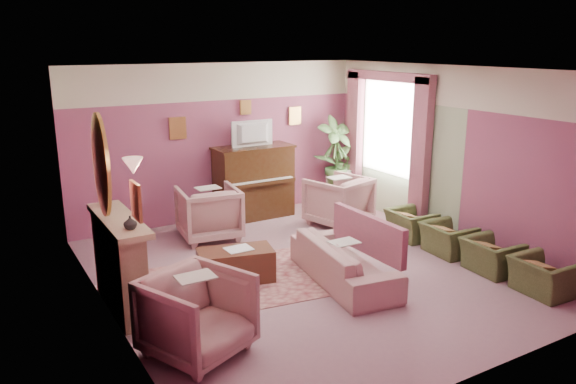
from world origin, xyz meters
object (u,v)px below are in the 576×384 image
coffee_table (236,265)px  sofa (344,254)px  olive_chair_d (411,220)px  piano (254,183)px  side_table (339,186)px  floral_armchair_right (338,198)px  floral_armchair_front (197,311)px  olive_chair_c (448,234)px  television (254,132)px  floral_armchair_left (209,210)px  olive_chair_a (544,271)px  olive_chair_b (492,251)px

coffee_table → sofa: 1.47m
sofa → olive_chair_d: bearing=23.0°
piano → side_table: bearing=-1.2°
floral_armchair_right → floral_armchair_front: size_ratio=1.00×
sofa → olive_chair_c: bearing=0.5°
piano → floral_armchair_front: 4.76m
piano → television: bearing=-90.0°
piano → floral_armchair_left: 1.37m
olive_chair_d → floral_armchair_right: bearing=117.0°
floral_armchair_left → olive_chair_d: size_ratio=1.33×
olive_chair_a → olive_chair_c: same height
piano → floral_armchair_right: bearing=-47.7°
coffee_table → floral_armchair_front: 1.87m
floral_armchair_left → floral_armchair_front: size_ratio=1.00×
olive_chair_a → side_table: (0.21, 4.79, 0.03)m
floral_armchair_left → floral_armchair_front: (-1.50, -3.25, 0.00)m
sofa → floral_armchair_front: 2.49m
coffee_table → olive_chair_c: bearing=-12.7°
olive_chair_b → olive_chair_d: same height
sofa → floral_armchair_left: bearing=109.3°
olive_chair_c → olive_chair_d: size_ratio=1.00×
sofa → television: bearing=84.6°
floral_armchair_left → floral_armchair_right: 2.30m
olive_chair_a → floral_armchair_left: bearing=124.6°
sofa → olive_chair_c: sofa is taller
coffee_table → olive_chair_d: bearing=1.6°
piano → coffee_table: bearing=-122.2°
sofa → floral_armchair_left: size_ratio=2.02×
floral_armchair_front → olive_chair_c: floral_armchair_front is taller
television → olive_chair_c: (1.68, -3.14, -1.28)m
floral_armchair_left → olive_chair_b: 4.39m
olive_chair_b → olive_chair_c: 0.82m
floral_armchair_front → olive_chair_d: 4.63m
olive_chair_a → side_table: side_table is taller
olive_chair_d → piano: bearing=125.3°
floral_armchair_front → television: bearing=55.3°
olive_chair_d → olive_chair_a: bearing=-90.0°
floral_armchair_right → olive_chair_b: (0.61, -2.84, -0.17)m
sofa → side_table: 3.85m
olive_chair_d → television: bearing=125.9°
olive_chair_b → olive_chair_c: bearing=90.0°
olive_chair_b → side_table: size_ratio=1.04×
piano → side_table: 1.91m
television → coffee_table: (-1.55, -2.41, -1.38)m
floral_armchair_left → floral_armchair_right: same height
piano → television: television is taller
piano → side_table: piano is taller
olive_chair_b → olive_chair_c: (0.00, 0.82, 0.00)m
floral_armchair_right → side_table: (0.82, 1.13, -0.13)m
sofa → floral_armchair_left: floral_armchair_left is taller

